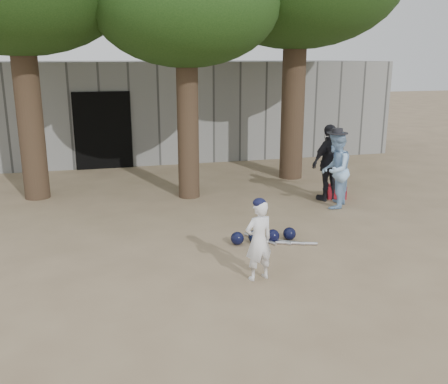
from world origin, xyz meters
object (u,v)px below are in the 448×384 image
object	(u,v)px
spectator_blue	(335,170)
spectator_dark	(329,163)
boy_player	(259,241)
red_bag	(336,192)

from	to	relation	value
spectator_blue	spectator_dark	xyz separation A→B (m)	(0.14, 0.56, 0.04)
boy_player	spectator_dark	distance (m)	4.59
boy_player	spectator_blue	distance (m)	4.07
boy_player	spectator_blue	xyz separation A→B (m)	(2.72, 3.03, 0.22)
spectator_blue	red_bag	bearing A→B (deg)	-174.11
boy_player	red_bag	size ratio (longest dim) A/B	2.84
red_bag	boy_player	bearing A→B (deg)	-130.35
boy_player	spectator_dark	size ratio (longest dim) A/B	0.69
spectator_dark	red_bag	xyz separation A→B (m)	(0.26, 0.08, -0.71)
boy_player	spectator_dark	bearing A→B (deg)	-141.54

